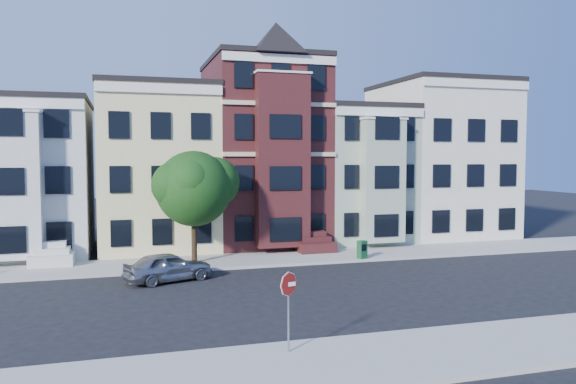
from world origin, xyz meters
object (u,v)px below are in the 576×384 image
object	(u,v)px
street_tree	(194,194)
newspaper_box	(362,250)
parked_car	(168,267)
stop_sign	(288,307)

from	to	relation	value
street_tree	newspaper_box	world-z (taller)	street_tree
parked_car	stop_sign	world-z (taller)	stop_sign
newspaper_box	stop_sign	distance (m)	15.59
stop_sign	newspaper_box	bearing A→B (deg)	46.54
newspaper_box	street_tree	bearing A→B (deg)	154.01
street_tree	parked_car	world-z (taller)	street_tree
newspaper_box	parked_car	bearing A→B (deg)	174.42
newspaper_box	stop_sign	xyz separation A→B (m)	(-8.22, -13.23, 0.83)
street_tree	stop_sign	xyz separation A→B (m)	(0.94, -14.72, -2.38)
newspaper_box	stop_sign	size ratio (longest dim) A/B	0.38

